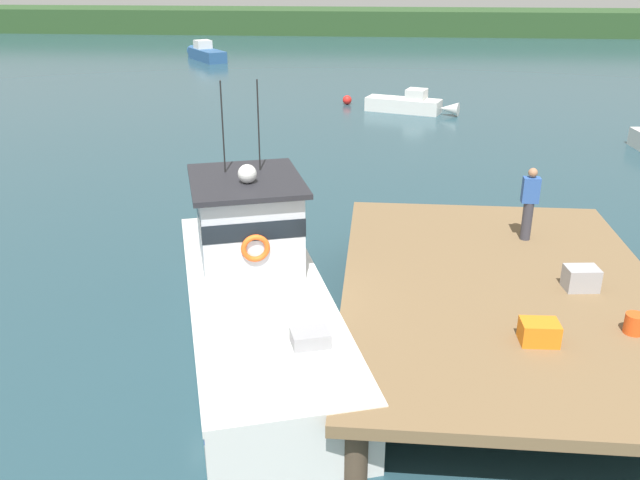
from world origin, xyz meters
TOP-DOWN VIEW (x-y plane):
  - ground_plane at (0.00, 0.00)m, footprint 200.00×200.00m
  - dock at (4.80, 0.00)m, footprint 6.00×9.00m
  - main_fishing_boat at (0.03, -0.05)m, footprint 4.87×9.89m
  - crate_single_far at (5.04, -2.08)m, footprint 0.61×0.46m
  - crate_stack_mid_dock at (6.23, -0.05)m, footprint 0.65×0.51m
  - bait_bucket at (6.67, -1.63)m, footprint 0.32×0.32m
  - deckhand_by_the_boat at (5.67, 2.36)m, footprint 0.36×0.22m
  - moored_boat_mid_harbor at (3.83, 21.62)m, footprint 4.64×2.31m
  - moored_boat_near_channel at (-11.02, 39.72)m, footprint 4.12×5.20m
  - mooring_buoy_inshore at (0.65, 23.37)m, footprint 0.47×0.47m
  - far_shoreline at (0.00, 62.00)m, footprint 120.00×8.00m

SIDE VIEW (x-z plane):
  - ground_plane at x=0.00m, z-range 0.00..0.00m
  - mooring_buoy_inshore at x=0.65m, z-range 0.00..0.47m
  - moored_boat_mid_harbor at x=3.83m, z-range -0.18..0.98m
  - moored_boat_near_channel at x=-11.02m, z-range -0.22..1.20m
  - main_fishing_boat at x=0.03m, z-range -1.39..3.41m
  - dock at x=4.80m, z-range 0.47..1.67m
  - far_shoreline at x=0.00m, z-range 0.00..2.40m
  - bait_bucket at x=6.67m, z-range 1.20..1.54m
  - crate_single_far at x=5.04m, z-range 1.20..1.57m
  - crate_stack_mid_dock at x=6.23m, z-range 1.20..1.64m
  - deckhand_by_the_boat at x=5.67m, z-range 1.24..2.87m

